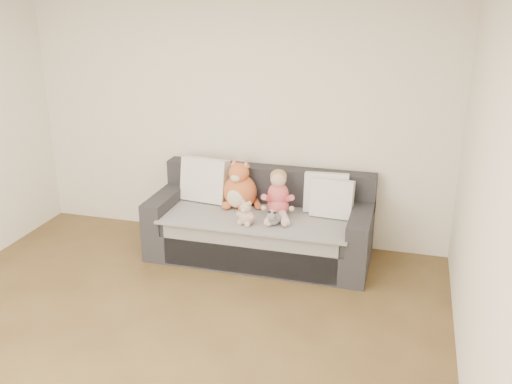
% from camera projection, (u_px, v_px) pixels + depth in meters
% --- Properties ---
extents(room_shell, '(5.00, 5.00, 5.00)m').
position_uv_depth(room_shell, '(148.00, 182.00, 4.05)').
color(room_shell, brown).
rests_on(room_shell, ground).
extents(sofa, '(2.20, 0.94, 0.85)m').
position_uv_depth(sofa, '(261.00, 227.00, 5.77)').
color(sofa, '#27262B').
rests_on(sofa, ground).
extents(cushion_left, '(0.52, 0.28, 0.47)m').
position_uv_depth(cushion_left, '(205.00, 180.00, 5.94)').
color(cushion_left, silver).
rests_on(cushion_left, sofa).
extents(cushion_right_back, '(0.45, 0.23, 0.41)m').
position_uv_depth(cushion_right_back, '(326.00, 193.00, 5.66)').
color(cushion_right_back, silver).
rests_on(cushion_right_back, sofa).
extents(cushion_right_front, '(0.42, 0.21, 0.39)m').
position_uv_depth(cushion_right_front, '(332.00, 198.00, 5.54)').
color(cushion_right_front, silver).
rests_on(cushion_right_front, sofa).
extents(toddler, '(0.32, 0.47, 0.46)m').
position_uv_depth(toddler, '(278.00, 197.00, 5.57)').
color(toddler, '#C4455D').
rests_on(toddler, sofa).
extents(plush_cat, '(0.42, 0.35, 0.53)m').
position_uv_depth(plush_cat, '(240.00, 189.00, 5.78)').
color(plush_cat, '#C5582B').
rests_on(plush_cat, sofa).
extents(teddy_bear, '(0.19, 0.15, 0.25)m').
position_uv_depth(teddy_bear, '(246.00, 215.00, 5.38)').
color(teddy_bear, tan).
rests_on(teddy_bear, sofa).
extents(plush_cow, '(0.13, 0.20, 0.16)m').
position_uv_depth(plush_cow, '(273.00, 218.00, 5.38)').
color(plush_cow, white).
rests_on(plush_cow, sofa).
extents(sippy_cup, '(0.10, 0.07, 0.11)m').
position_uv_depth(sippy_cup, '(248.00, 217.00, 5.42)').
color(sippy_cup, '#593593').
rests_on(sippy_cup, sofa).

